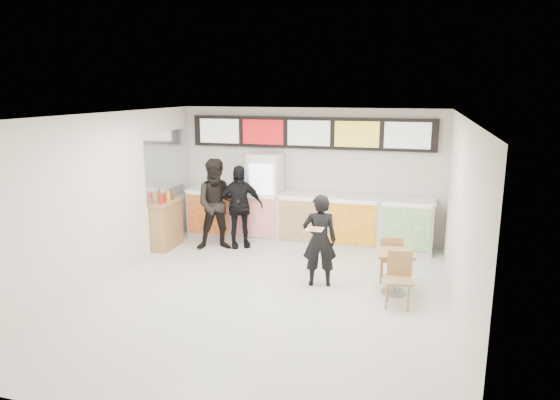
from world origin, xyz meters
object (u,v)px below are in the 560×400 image
at_px(customer_mid, 239,206).
at_px(condiment_ledge, 167,224).
at_px(drinks_fridge, 265,197).
at_px(customer_main, 320,240).
at_px(customer_left, 218,205).
at_px(service_counter, 305,218).
at_px(cafe_table, 395,265).

distance_m(customer_mid, condiment_ledge, 1.61).
bearing_deg(drinks_fridge, customer_main, -54.01).
xyz_separation_m(customer_mid, condiment_ledge, (-1.48, -0.49, -0.38)).
height_order(customer_main, customer_mid, customer_mid).
distance_m(customer_main, customer_left, 2.89).
height_order(service_counter, condiment_ledge, condiment_ledge).
bearing_deg(cafe_table, customer_mid, 144.22).
bearing_deg(condiment_ledge, customer_left, 10.95).
height_order(drinks_fridge, customer_mid, drinks_fridge).
distance_m(drinks_fridge, condiment_ledge, 2.26).
distance_m(customer_left, condiment_ledge, 1.22).
distance_m(drinks_fridge, customer_left, 1.22).
relative_size(drinks_fridge, cafe_table, 1.30).
bearing_deg(customer_left, customer_main, -51.91).
xyz_separation_m(customer_main, customer_mid, (-2.13, 1.71, 0.08)).
bearing_deg(drinks_fridge, customer_mid, -120.95).
xyz_separation_m(customer_main, customer_left, (-2.50, 1.44, 0.16)).
bearing_deg(customer_main, customer_mid, -52.84).
relative_size(drinks_fridge, customer_left, 1.01).
bearing_deg(condiment_ledge, cafe_table, -14.16).
distance_m(drinks_fridge, customer_mid, 0.79).
bearing_deg(cafe_table, service_counter, 122.29).
xyz_separation_m(service_counter, customer_mid, (-1.34, -0.65, 0.33)).
relative_size(customer_left, condiment_ledge, 1.62).
relative_size(customer_left, cafe_table, 1.28).
bearing_deg(customer_left, drinks_fridge, 28.55).
xyz_separation_m(cafe_table, condiment_ledge, (-4.92, 1.24, 0.01)).
xyz_separation_m(drinks_fridge, customer_main, (1.73, -2.38, -0.18)).
distance_m(customer_main, customer_mid, 2.73).
distance_m(customer_mid, cafe_table, 3.87).
xyz_separation_m(customer_left, customer_mid, (0.37, 0.27, -0.08)).
bearing_deg(customer_mid, customer_main, -67.95).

